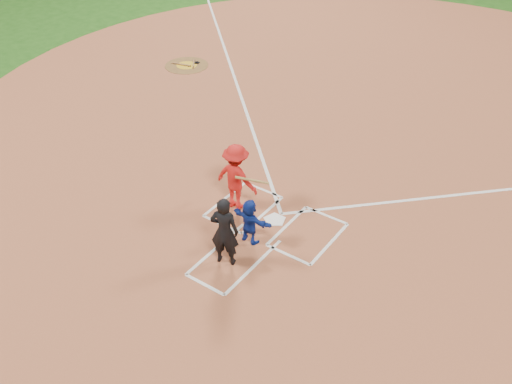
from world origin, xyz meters
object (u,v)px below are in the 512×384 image
Objects in this scene: batter_at_plate at (236,177)px; umpire at (224,231)px; on_deck_circle at (187,65)px; home_plate at (275,220)px; catcher at (250,221)px.

umpire is at bearing -60.38° from batter_at_plate.
on_deck_circle is 11.43m from umpire.
batter_at_plate is (-1.14, -0.07, 0.90)m from home_plate.
home_plate is 0.50× the size of catcher.
umpire is (-0.04, -0.91, 0.30)m from catcher.
umpire is at bearing 87.43° from home_plate.
catcher is 1.47m from batter_at_plate.
catcher is 0.96m from umpire.
catcher reaches higher than on_deck_circle.
on_deck_circle is 10.82m from catcher.
batter_at_plate reaches higher than home_plate.
umpire reaches higher than catcher.
home_plate is 0.33× the size of umpire.
batter_at_plate is (-1.09, 0.94, 0.32)m from catcher.
home_plate is at bearing 3.74° from batter_at_plate.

